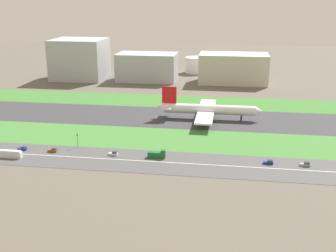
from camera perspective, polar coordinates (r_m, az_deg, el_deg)
ground_plane at (r=264.89m, az=-1.73°, el=1.25°), size 800.00×800.00×0.00m
runway at (r=264.87m, az=-1.73°, el=1.26°), size 280.00×46.00×0.10m
grass_median_north at (r=303.88m, az=-0.36°, el=3.41°), size 280.00×36.00×0.10m
grass_median_south at (r=226.56m, az=-3.56°, el=-1.62°), size 280.00×36.00×0.10m
highway at (r=197.42m, az=-5.49°, el=-4.64°), size 280.00×28.00×0.10m
highway_centerline at (r=197.40m, az=-5.49°, el=-4.62°), size 266.00×0.50×0.01m
airliner at (r=259.56m, az=5.28°, el=2.27°), size 65.00×56.00×19.70m
car_3 at (r=220.56m, az=-19.15°, el=-2.91°), size 4.40×1.80×2.00m
car_4 at (r=203.62m, az=-7.41°, el=-3.74°), size 4.40×1.80×2.00m
bus_0 at (r=212.68m, az=-20.70°, el=-3.57°), size 11.60×2.50×3.50m
car_2 at (r=199.53m, az=18.20°, el=-4.97°), size 4.40×1.80×2.00m
car_1 at (r=213.80m, az=-15.37°, el=-3.19°), size 4.40×1.80×2.00m
truck_0 at (r=198.77m, az=-1.48°, el=-3.90°), size 8.40×2.50×4.00m
car_0 at (r=197.30m, az=13.54°, el=-4.81°), size 4.40×1.80×2.00m
traffic_light at (r=215.95m, az=-12.22°, el=-1.79°), size 0.36×0.50×7.20m
terminal_building at (r=392.64m, az=-11.91°, el=8.91°), size 46.08×39.79×35.55m
hangar_building at (r=376.63m, az=-2.86°, el=8.02°), size 52.04×30.21×24.08m
office_tower at (r=369.30m, az=8.87°, el=7.74°), size 58.51×30.96×25.27m
fuel_tank_west at (r=415.86m, az=3.87°, el=8.28°), size 21.78×21.78×15.06m
fuel_tank_centre at (r=414.70m, az=8.13°, el=7.97°), size 24.41×24.41×12.93m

